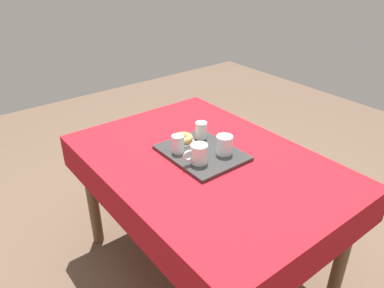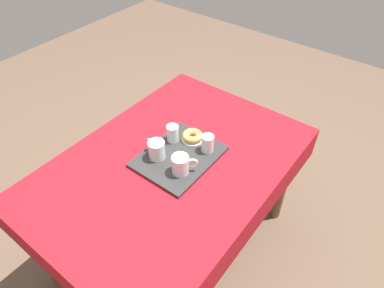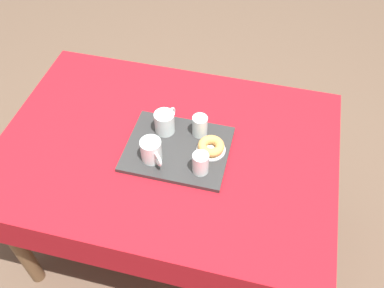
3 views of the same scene
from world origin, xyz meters
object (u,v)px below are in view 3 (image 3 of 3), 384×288
object	(u,v)px
serving_tray	(178,149)
dining_table	(167,159)
donut_plate_left	(211,150)
tea_mug_left	(165,123)
water_glass_near	(200,127)
sugar_donut_left	(211,146)
tea_mug_right	(151,151)
water_glass_far	(201,164)

from	to	relation	value
serving_tray	dining_table	bearing A→B (deg)	-12.81
serving_tray	donut_plate_left	distance (m)	0.13
dining_table	serving_tray	world-z (taller)	serving_tray
tea_mug_left	water_glass_near	distance (m)	0.14
dining_table	water_glass_near	size ratio (longest dim) A/B	15.26
tea_mug_left	sugar_donut_left	size ratio (longest dim) A/B	1.17
water_glass_near	donut_plate_left	world-z (taller)	water_glass_near
serving_tray	tea_mug_right	size ratio (longest dim) A/B	3.90
tea_mug_right	water_glass_far	size ratio (longest dim) A/B	1.17
tea_mug_right	dining_table	bearing A→B (deg)	-108.33
dining_table	sugar_donut_left	xyz separation A→B (m)	(-0.18, -0.01, 0.13)
serving_tray	water_glass_far	size ratio (longest dim) A/B	4.55
water_glass_near	donut_plate_left	size ratio (longest dim) A/B	0.78
tea_mug_left	tea_mug_right	bearing A→B (deg)	87.35
tea_mug_right	water_glass_near	xyz separation A→B (m)	(-0.15, -0.17, -0.00)
tea_mug_left	water_glass_far	world-z (taller)	tea_mug_left
tea_mug_left	tea_mug_right	size ratio (longest dim) A/B	1.18
serving_tray	sugar_donut_left	bearing A→B (deg)	-172.43
tea_mug_left	serving_tray	bearing A→B (deg)	133.32
tea_mug_right	water_glass_near	distance (m)	0.22
serving_tray	donut_plate_left	xyz separation A→B (m)	(-0.13, -0.02, 0.01)
dining_table	water_glass_far	bearing A→B (deg)	148.50
serving_tray	water_glass_near	world-z (taller)	water_glass_near
serving_tray	tea_mug_right	xyz separation A→B (m)	(0.08, 0.08, 0.05)
dining_table	donut_plate_left	distance (m)	0.21
donut_plate_left	sugar_donut_left	xyz separation A→B (m)	(0.00, 0.00, 0.02)
tea_mug_left	tea_mug_right	distance (m)	0.15
dining_table	donut_plate_left	bearing A→B (deg)	-178.17
donut_plate_left	water_glass_near	bearing A→B (deg)	-50.66
tea_mug_left	water_glass_near	size ratio (longest dim) A/B	1.37
tea_mug_left	tea_mug_right	world-z (taller)	same
tea_mug_left	water_glass_far	distance (m)	0.25
serving_tray	tea_mug_left	bearing A→B (deg)	-46.68
tea_mug_left	donut_plate_left	bearing A→B (deg)	163.56
water_glass_near	tea_mug_right	bearing A→B (deg)	49.26
dining_table	water_glass_far	distance (m)	0.24
tea_mug_left	donut_plate_left	xyz separation A→B (m)	(-0.20, 0.06, -0.04)
tea_mug_left	sugar_donut_left	distance (m)	0.21
tea_mug_left	sugar_donut_left	world-z (taller)	tea_mug_left
water_glass_near	sugar_donut_left	size ratio (longest dim) A/B	0.85
water_glass_near	tea_mug_left	bearing A→B (deg)	6.96
serving_tray	water_glass_far	world-z (taller)	water_glass_far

